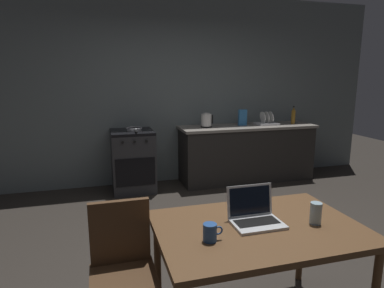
% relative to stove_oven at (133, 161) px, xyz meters
% --- Properties ---
extents(ground_plane, '(12.00, 12.00, 0.00)m').
position_rel_stove_oven_xyz_m(ground_plane, '(0.58, -2.09, -0.44)').
color(ground_plane, '#2D2823').
extents(back_wall, '(6.40, 0.10, 2.84)m').
position_rel_stove_oven_xyz_m(back_wall, '(0.88, 0.35, 0.98)').
color(back_wall, slate).
rests_on(back_wall, ground_plane).
extents(kitchen_counter, '(2.16, 0.64, 0.88)m').
position_rel_stove_oven_xyz_m(kitchen_counter, '(1.80, 0.00, 0.00)').
color(kitchen_counter, '#282623').
rests_on(kitchen_counter, ground_plane).
extents(stove_oven, '(0.60, 0.62, 0.88)m').
position_rel_stove_oven_xyz_m(stove_oven, '(0.00, 0.00, 0.00)').
color(stove_oven, '#2D2D30').
rests_on(stove_oven, ground_plane).
extents(dining_table, '(1.30, 0.88, 0.72)m').
position_rel_stove_oven_xyz_m(dining_table, '(0.48, -2.98, 0.21)').
color(dining_table, brown).
rests_on(dining_table, ground_plane).
extents(chair, '(0.40, 0.40, 0.89)m').
position_rel_stove_oven_xyz_m(chair, '(-0.37, -2.83, 0.07)').
color(chair, '#4C331E').
rests_on(chair, ground_plane).
extents(laptop, '(0.32, 0.26, 0.23)m').
position_rel_stove_oven_xyz_m(laptop, '(0.48, -2.93, 0.33)').
color(laptop, silver).
rests_on(laptop, dining_table).
extents(electric_kettle, '(0.19, 0.17, 0.22)m').
position_rel_stove_oven_xyz_m(electric_kettle, '(1.12, 0.00, 0.55)').
color(electric_kettle, black).
rests_on(electric_kettle, kitchen_counter).
extents(bottle, '(0.07, 0.07, 0.29)m').
position_rel_stove_oven_xyz_m(bottle, '(2.58, -0.05, 0.58)').
color(bottle, '#8C601E').
rests_on(bottle, kitchen_counter).
extents(frying_pan, '(0.23, 0.40, 0.05)m').
position_rel_stove_oven_xyz_m(frying_pan, '(0.03, -0.03, 0.47)').
color(frying_pan, gray).
rests_on(frying_pan, stove_oven).
extents(coffee_mug, '(0.12, 0.08, 0.10)m').
position_rel_stove_oven_xyz_m(coffee_mug, '(0.12, -3.08, 0.33)').
color(coffee_mug, '#264C8C').
rests_on(coffee_mug, dining_table).
extents(drinking_glass, '(0.07, 0.07, 0.14)m').
position_rel_stove_oven_xyz_m(drinking_glass, '(0.85, -3.05, 0.35)').
color(drinking_glass, '#99B7C6').
rests_on(drinking_glass, dining_table).
extents(cereal_box, '(0.13, 0.05, 0.25)m').
position_rel_stove_oven_xyz_m(cereal_box, '(1.72, 0.02, 0.57)').
color(cereal_box, '#3372B2').
rests_on(cereal_box, kitchen_counter).
extents(dish_rack, '(0.34, 0.26, 0.21)m').
position_rel_stove_oven_xyz_m(dish_rack, '(2.13, 0.00, 0.49)').
color(dish_rack, silver).
rests_on(dish_rack, kitchen_counter).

